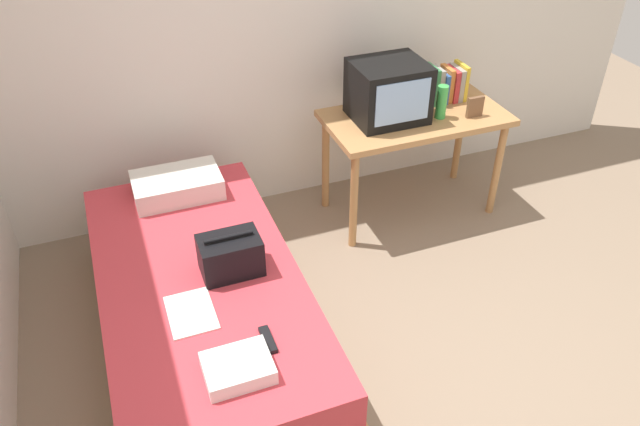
{
  "coord_description": "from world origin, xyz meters",
  "views": [
    {
      "loc": [
        -1.25,
        -1.66,
        2.53
      ],
      "look_at": [
        -0.27,
        0.91,
        0.55
      ],
      "focal_mm": 34.96,
      "sensor_mm": 36.0,
      "label": 1
    }
  ],
  "objects_px": {
    "folded_towel": "(238,368)",
    "picture_frame": "(475,107)",
    "water_bottle": "(442,102)",
    "book_row": "(446,84)",
    "magazine": "(191,313)",
    "desk": "(415,128)",
    "tv": "(388,91)",
    "pillow": "(177,185)",
    "bed": "(204,309)",
    "handbag": "(230,255)",
    "remote_dark": "(268,340)"
  },
  "relations": [
    {
      "from": "pillow",
      "to": "book_row",
      "type": "bearing_deg",
      "value": 3.55
    },
    {
      "from": "desk",
      "to": "pillow",
      "type": "bearing_deg",
      "value": 179.28
    },
    {
      "from": "water_bottle",
      "to": "bed",
      "type": "bearing_deg",
      "value": -159.31
    },
    {
      "from": "bed",
      "to": "desk",
      "type": "height_order",
      "value": "desk"
    },
    {
      "from": "pillow",
      "to": "remote_dark",
      "type": "bearing_deg",
      "value": -83.19
    },
    {
      "from": "tv",
      "to": "bed",
      "type": "bearing_deg",
      "value": -151.27
    },
    {
      "from": "water_bottle",
      "to": "handbag",
      "type": "xyz_separation_m",
      "value": [
        -1.54,
        -0.68,
        -0.26
      ]
    },
    {
      "from": "desk",
      "to": "tv",
      "type": "relative_size",
      "value": 2.64
    },
    {
      "from": "bed",
      "to": "pillow",
      "type": "bearing_deg",
      "value": 86.94
    },
    {
      "from": "tv",
      "to": "pillow",
      "type": "height_order",
      "value": "tv"
    },
    {
      "from": "desk",
      "to": "pillow",
      "type": "xyz_separation_m",
      "value": [
        -1.54,
        0.02,
        -0.09
      ]
    },
    {
      "from": "water_bottle",
      "to": "picture_frame",
      "type": "bearing_deg",
      "value": -17.61
    },
    {
      "from": "handbag",
      "to": "magazine",
      "type": "height_order",
      "value": "handbag"
    },
    {
      "from": "pillow",
      "to": "folded_towel",
      "type": "distance_m",
      "value": 1.42
    },
    {
      "from": "book_row",
      "to": "water_bottle",
      "type": "bearing_deg",
      "value": -126.26
    },
    {
      "from": "magazine",
      "to": "remote_dark",
      "type": "relative_size",
      "value": 1.86
    },
    {
      "from": "picture_frame",
      "to": "remote_dark",
      "type": "relative_size",
      "value": 0.85
    },
    {
      "from": "water_bottle",
      "to": "magazine",
      "type": "bearing_deg",
      "value": -153.35
    },
    {
      "from": "desk",
      "to": "picture_frame",
      "type": "distance_m",
      "value": 0.4
    },
    {
      "from": "tv",
      "to": "handbag",
      "type": "distance_m",
      "value": 1.49
    },
    {
      "from": "folded_towel",
      "to": "picture_frame",
      "type": "bearing_deg",
      "value": 33.68
    },
    {
      "from": "handbag",
      "to": "book_row",
      "type": "bearing_deg",
      "value": 27.72
    },
    {
      "from": "book_row",
      "to": "magazine",
      "type": "relative_size",
      "value": 0.86
    },
    {
      "from": "picture_frame",
      "to": "magazine",
      "type": "distance_m",
      "value": 2.18
    },
    {
      "from": "remote_dark",
      "to": "folded_towel",
      "type": "relative_size",
      "value": 0.56
    },
    {
      "from": "bed",
      "to": "picture_frame",
      "type": "xyz_separation_m",
      "value": [
        1.91,
        0.58,
        0.56
      ]
    },
    {
      "from": "book_row",
      "to": "magazine",
      "type": "xyz_separation_m",
      "value": [
        -1.95,
        -1.11,
        -0.36
      ]
    },
    {
      "from": "water_bottle",
      "to": "pillow",
      "type": "height_order",
      "value": "water_bottle"
    },
    {
      "from": "bed",
      "to": "magazine",
      "type": "height_order",
      "value": "magazine"
    },
    {
      "from": "water_bottle",
      "to": "folded_towel",
      "type": "xyz_separation_m",
      "value": [
        -1.67,
        -1.32,
        -0.32
      ]
    },
    {
      "from": "desk",
      "to": "folded_towel",
      "type": "distance_m",
      "value": 2.09
    },
    {
      "from": "book_row",
      "to": "pillow",
      "type": "xyz_separation_m",
      "value": [
        -1.82,
        -0.11,
        -0.3
      ]
    },
    {
      "from": "picture_frame",
      "to": "magazine",
      "type": "xyz_separation_m",
      "value": [
        -2.0,
        -0.83,
        -0.31
      ]
    },
    {
      "from": "pillow",
      "to": "remote_dark",
      "type": "relative_size",
      "value": 3.22
    },
    {
      "from": "desk",
      "to": "picture_frame",
      "type": "bearing_deg",
      "value": -24.27
    },
    {
      "from": "pillow",
      "to": "folded_towel",
      "type": "relative_size",
      "value": 1.79
    },
    {
      "from": "remote_dark",
      "to": "folded_towel",
      "type": "xyz_separation_m",
      "value": [
        -0.17,
        -0.13,
        0.03
      ]
    },
    {
      "from": "water_bottle",
      "to": "folded_towel",
      "type": "height_order",
      "value": "water_bottle"
    },
    {
      "from": "book_row",
      "to": "handbag",
      "type": "xyz_separation_m",
      "value": [
        -1.7,
        -0.89,
        -0.26
      ]
    },
    {
      "from": "book_row",
      "to": "remote_dark",
      "type": "bearing_deg",
      "value": -139.84
    },
    {
      "from": "picture_frame",
      "to": "folded_towel",
      "type": "relative_size",
      "value": 0.48
    },
    {
      "from": "book_row",
      "to": "folded_towel",
      "type": "xyz_separation_m",
      "value": [
        -1.83,
        -1.53,
        -0.32
      ]
    },
    {
      "from": "desk",
      "to": "pillow",
      "type": "relative_size",
      "value": 2.31
    },
    {
      "from": "desk",
      "to": "magazine",
      "type": "bearing_deg",
      "value": -149.47
    },
    {
      "from": "tv",
      "to": "handbag",
      "type": "height_order",
      "value": "tv"
    },
    {
      "from": "water_bottle",
      "to": "folded_towel",
      "type": "relative_size",
      "value": 0.76
    },
    {
      "from": "tv",
      "to": "remote_dark",
      "type": "distance_m",
      "value": 1.82
    },
    {
      "from": "tv",
      "to": "pillow",
      "type": "xyz_separation_m",
      "value": [
        -1.35,
        -0.01,
        -0.37
      ]
    },
    {
      "from": "book_row",
      "to": "magazine",
      "type": "height_order",
      "value": "book_row"
    },
    {
      "from": "tv",
      "to": "folded_towel",
      "type": "distance_m",
      "value": 2.02
    }
  ]
}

